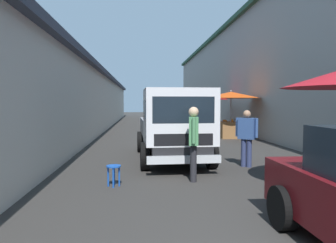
{
  "coord_description": "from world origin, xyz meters",
  "views": [
    {
      "loc": [
        -1.19,
        1.74,
        1.72
      ],
      "look_at": [
        8.05,
        0.94,
        1.18
      ],
      "focal_mm": 34.12,
      "sensor_mm": 36.0,
      "label": 1
    }
  ],
  "objects": [
    {
      "name": "ground",
      "position": [
        13.5,
        0.0,
        0.0
      ],
      "size": [
        90.0,
        90.0,
        0.0
      ],
      "primitive_type": "plane",
      "color": "#33302D"
    },
    {
      "name": "vendor_in_shade",
      "position": [
        5.68,
        0.58,
        0.94
      ],
      "size": [
        0.64,
        0.27,
        1.64
      ],
      "color": "#232328",
      "rests_on": "ground"
    },
    {
      "name": "plastic_stool",
      "position": [
        5.37,
        2.29,
        0.33
      ],
      "size": [
        0.3,
        0.3,
        0.43
      ],
      "color": "#194CB2",
      "rests_on": "ground"
    },
    {
      "name": "building_right_concrete",
      "position": [
        15.75,
        -7.4,
        3.42
      ],
      "size": [
        49.8,
        7.5,
        6.82
      ],
      "color": "gray",
      "rests_on": "ground"
    },
    {
      "name": "vendor_by_crates",
      "position": [
        7.1,
        -1.09,
        0.87
      ],
      "size": [
        0.43,
        0.5,
        1.53
      ],
      "color": "navy",
      "rests_on": "ground"
    },
    {
      "name": "delivery_truck",
      "position": [
        7.62,
        0.78,
        1.04
      ],
      "size": [
        4.98,
        2.1,
        2.08
      ],
      "color": "black",
      "rests_on": "ground"
    },
    {
      "name": "building_left_whitewash",
      "position": [
        15.75,
        7.4,
        1.8
      ],
      "size": [
        49.8,
        7.5,
        3.59
      ],
      "color": "beige",
      "rests_on": "ground"
    },
    {
      "name": "fruit_stall_near_left",
      "position": [
        13.88,
        -2.58,
        1.77
      ],
      "size": [
        2.82,
        2.82,
        2.33
      ],
      "color": "#9E9EA3",
      "rests_on": "ground"
    },
    {
      "name": "fruit_stall_far_left",
      "position": [
        17.62,
        -2.41,
        1.8
      ],
      "size": [
        2.11,
        2.11,
        2.41
      ],
      "color": "#9E9EA3",
      "rests_on": "ground"
    }
  ]
}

